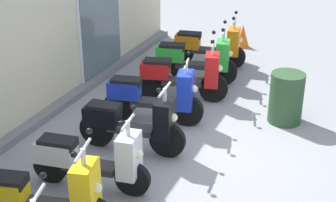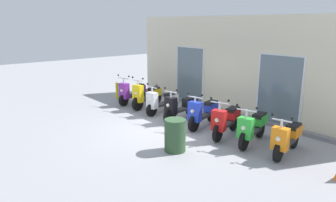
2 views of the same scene
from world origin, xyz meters
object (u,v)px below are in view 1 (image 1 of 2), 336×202
(scooter_blue, at_px, (154,96))
(scooter_yellow, at_px, (45,198))
(scooter_white, at_px, (91,158))
(scooter_green, at_px, (195,59))
(scooter_black, at_px, (132,123))
(scooter_red, at_px, (183,75))
(scooter_orange, at_px, (209,45))
(traffic_cone, at_px, (243,36))
(trash_bin, at_px, (286,98))

(scooter_blue, bearing_deg, scooter_yellow, -179.60)
(scooter_white, height_order, scooter_green, scooter_green)
(scooter_green, bearing_deg, scooter_blue, 179.47)
(scooter_white, height_order, scooter_blue, scooter_blue)
(scooter_black, height_order, scooter_red, scooter_red)
(scooter_orange, height_order, traffic_cone, scooter_orange)
(scooter_black, distance_m, traffic_cone, 5.33)
(scooter_green, relative_size, scooter_orange, 1.05)
(scooter_red, bearing_deg, scooter_green, 5.44)
(scooter_black, relative_size, scooter_red, 1.01)
(scooter_blue, height_order, scooter_red, scooter_red)
(scooter_white, xyz_separation_m, traffic_cone, (6.39, -0.26, -0.19))
(scooter_yellow, xyz_separation_m, scooter_orange, (5.89, 0.05, -0.04))
(scooter_white, bearing_deg, trash_bin, -33.57)
(trash_bin, bearing_deg, traffic_cone, 25.82)
(scooter_white, height_order, trash_bin, scooter_white)
(scooter_white, relative_size, scooter_red, 0.99)
(scooter_orange, bearing_deg, scooter_blue, -179.40)
(scooter_yellow, bearing_deg, scooter_orange, 0.50)
(scooter_black, bearing_deg, traffic_cone, -2.29)
(scooter_red, xyz_separation_m, trash_bin, (-0.13, -1.87, -0.06))
(scooter_black, height_order, traffic_cone, scooter_black)
(scooter_black, xyz_separation_m, scooter_red, (1.98, -0.02, 0.02))
(scooter_yellow, distance_m, scooter_blue, 3.02)
(scooter_yellow, height_order, scooter_black, scooter_yellow)
(scooter_black, bearing_deg, trash_bin, -45.58)
(scooter_blue, bearing_deg, traffic_cone, -3.87)
(scooter_white, relative_size, scooter_green, 0.98)
(scooter_white, bearing_deg, scooter_orange, 0.71)
(scooter_yellow, bearing_deg, scooter_green, 0.04)
(traffic_cone, distance_m, trash_bin, 3.85)
(scooter_red, xyz_separation_m, scooter_green, (0.87, 0.08, -0.01))
(scooter_black, bearing_deg, scooter_red, -0.53)
(scooter_green, height_order, trash_bin, scooter_green)
(scooter_white, distance_m, scooter_black, 1.07)
(scooter_blue, relative_size, scooter_red, 1.01)
(scooter_black, relative_size, scooter_orange, 1.06)
(scooter_yellow, height_order, traffic_cone, scooter_yellow)
(scooter_green, height_order, scooter_orange, scooter_green)
(scooter_yellow, distance_m, scooter_red, 4.03)
(scooter_blue, height_order, trash_bin, scooter_blue)
(scooter_orange, bearing_deg, scooter_black, -178.34)
(traffic_cone, xyz_separation_m, trash_bin, (-3.47, -1.68, 0.17))
(scooter_red, bearing_deg, traffic_cone, -3.33)
(scooter_black, height_order, scooter_orange, scooter_black)
(scooter_orange, relative_size, traffic_cone, 3.00)
(scooter_white, distance_m, scooter_red, 3.05)
(scooter_red, bearing_deg, scooter_blue, 174.35)
(scooter_white, bearing_deg, scooter_yellow, 179.45)
(scooter_orange, bearing_deg, scooter_white, -179.29)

